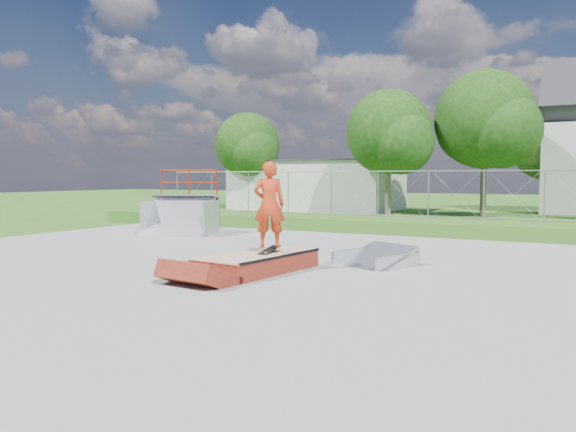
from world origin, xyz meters
name	(u,v)px	position (x,y,z in m)	size (l,w,h in m)	color
ground	(228,266)	(0.00, 0.00, 0.00)	(120.00, 120.00, 0.00)	#335D1A
concrete_pad	(228,265)	(0.00, 0.00, 0.02)	(20.00, 16.00, 0.04)	gray
grass_berm	(369,225)	(0.00, 9.50, 0.25)	(24.00, 3.00, 0.50)	#335D1A
grind_box	(257,263)	(1.05, -0.44, 0.21)	(1.71, 2.96, 0.42)	maroon
quarter_pipe	(179,202)	(-5.40, 4.95, 1.16)	(2.33, 1.97, 2.33)	#B0B3B8
flat_bank_ramp	(375,257)	(2.99, 1.61, 0.22)	(1.41, 1.51, 0.43)	#B0B3B8
skateboard	(269,251)	(1.21, -0.19, 0.46)	(0.22, 0.80, 0.02)	black
skater	(269,208)	(1.21, -0.19, 1.39)	(0.68, 0.45, 1.86)	red
concrete_stairs	(178,215)	(-8.50, 8.70, 0.40)	(1.50, 1.60, 0.80)	gray
chain_link_fence	(378,194)	(0.00, 10.50, 1.40)	(20.00, 0.06, 1.80)	gray
utility_building_flat	(317,186)	(-8.00, 22.00, 1.50)	(10.00, 6.00, 3.00)	silver
tree_left_near	(392,135)	(-1.75, 17.83, 4.24)	(4.76, 4.48, 6.65)	brown
tree_center	(490,122)	(2.78, 19.81, 4.85)	(5.44, 5.12, 7.60)	brown
tree_left_far	(249,147)	(-11.77, 19.85, 3.94)	(4.42, 4.16, 6.18)	brown
tree_back_mid	(550,152)	(5.21, 27.86, 3.63)	(4.08, 3.84, 5.70)	brown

